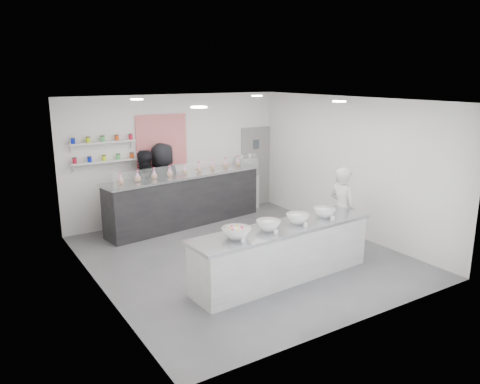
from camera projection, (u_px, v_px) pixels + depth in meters
name	position (u px, v px, depth m)	size (l,w,h in m)	color
floor	(242.00, 256.00, 9.14)	(6.00, 6.00, 0.00)	#515156
ceiling	(243.00, 100.00, 8.41)	(6.00, 6.00, 0.00)	white
back_wall	(176.00, 158.00, 11.23)	(5.50, 5.50, 0.00)	white
left_wall	(95.00, 202.00, 7.35)	(6.00, 6.00, 0.00)	white
right_wall	(349.00, 166.00, 10.19)	(6.00, 6.00, 0.00)	white
back_door	(255.00, 167.00, 12.51)	(0.88, 0.04, 2.10)	gray
pattern_panel	(162.00, 140.00, 10.92)	(1.25, 0.03, 1.20)	red
jar_shelf_lower	(104.00, 161.00, 10.22)	(1.45, 0.22, 0.04)	silver
jar_shelf_upper	(103.00, 142.00, 10.12)	(1.45, 0.22, 0.04)	silver
preserve_jars	(103.00, 149.00, 10.14)	(1.45, 0.10, 0.56)	red
downlight_0	(199.00, 107.00, 6.87)	(0.24, 0.24, 0.02)	white
downlight_1	(339.00, 101.00, 8.31)	(0.24, 0.24, 0.02)	white
downlight_2	(137.00, 99.00, 9.00)	(0.24, 0.24, 0.02)	white
downlight_3	(257.00, 96.00, 10.45)	(0.24, 0.24, 0.02)	white
prep_counter	(283.00, 253.00, 8.02)	(3.48, 0.79, 0.95)	#B6B6B2
back_bar	(186.00, 200.00, 10.91)	(3.91, 0.72, 1.21)	black
sneeze_guard	(193.00, 170.00, 10.46)	(3.86, 0.02, 0.33)	white
espresso_ledge	(235.00, 193.00, 12.11)	(1.25, 0.40, 0.93)	#B6B6B2
espresso_machine	(246.00, 166.00, 12.11)	(0.55, 0.38, 0.42)	#93969E
cup_stacks	(226.00, 171.00, 11.82)	(0.24, 0.24, 0.32)	gray
prep_bowls	(284.00, 222.00, 7.89)	(2.36, 0.51, 0.17)	white
label_cards	(302.00, 234.00, 7.45)	(2.01, 0.04, 0.07)	white
cookie_bags	(185.00, 169.00, 10.73)	(3.34, 0.14, 0.26)	pink
woman_prep	(342.00, 210.00, 9.21)	(0.62, 0.41, 1.71)	beige
staff_left	(144.00, 190.00, 10.57)	(0.88, 0.69, 1.82)	black
staff_right	(163.00, 185.00, 10.80)	(0.95, 0.62, 1.94)	black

